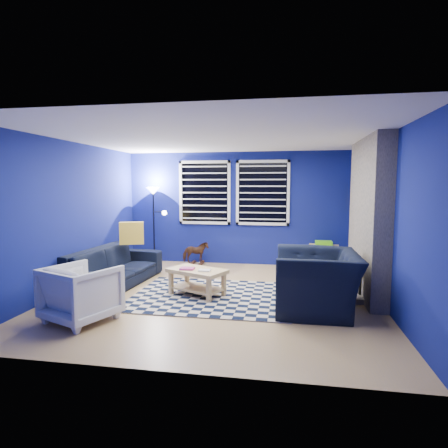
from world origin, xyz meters
name	(u,v)px	position (x,y,z in m)	size (l,w,h in m)	color
floor	(217,296)	(0.00, 0.00, 0.00)	(5.00, 5.00, 0.00)	tan
ceiling	(217,138)	(0.00, 0.00, 2.50)	(5.00, 5.00, 0.00)	white
wall_back	(238,208)	(0.00, 2.50, 1.25)	(5.00, 5.00, 0.00)	navy
wall_left	(71,216)	(-2.50, 0.00, 1.25)	(5.00, 5.00, 0.00)	navy
wall_right	(385,221)	(2.50, 0.00, 1.25)	(5.00, 5.00, 0.00)	navy
fireplace	(367,221)	(2.36, 0.50, 1.20)	(0.65, 2.00, 2.50)	gray
window_left	(205,193)	(-0.75, 2.46, 1.60)	(1.17, 0.06, 1.42)	black
window_right	(263,193)	(0.55, 2.46, 1.60)	(1.17, 0.06, 1.42)	black
tv	(357,204)	(2.45, 2.00, 1.40)	(0.07, 1.00, 0.58)	black
rug	(212,296)	(-0.07, -0.05, 0.01)	(2.50, 2.00, 0.02)	black
sofa	(113,267)	(-1.92, 0.28, 0.33)	(0.89, 2.28, 0.67)	black
armchair_big	(317,281)	(1.52, -0.44, 0.42)	(1.13, 1.29, 0.84)	black
armchair_bent	(81,293)	(-1.53, -1.39, 0.37)	(0.79, 0.81, 0.74)	gray
rocking_horse	(196,252)	(-0.88, 2.11, 0.30)	(0.55, 0.25, 0.46)	#442215
coffee_table	(197,276)	(-0.32, -0.04, 0.31)	(1.04, 0.85, 0.45)	#DFBE7D
cabinet	(323,257)	(1.86, 2.25, 0.27)	(0.66, 0.48, 0.60)	#DFBE7D
floor_lamp	(154,201)	(-1.86, 2.25, 1.41)	(0.47, 0.29, 1.72)	black
throw_pillow	(132,233)	(-1.77, 0.78, 0.88)	(0.44, 0.13, 0.42)	yellow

